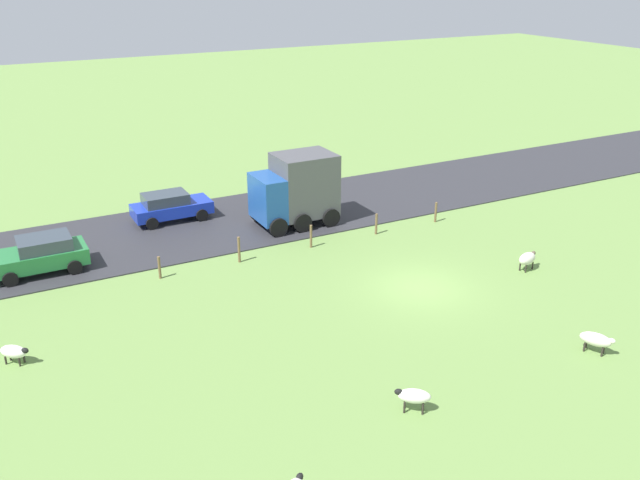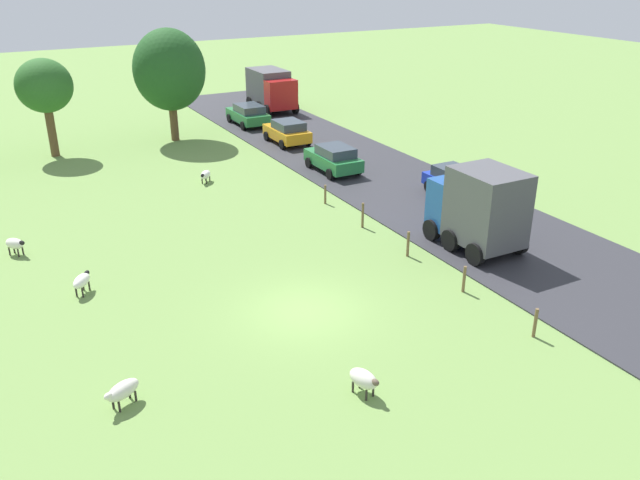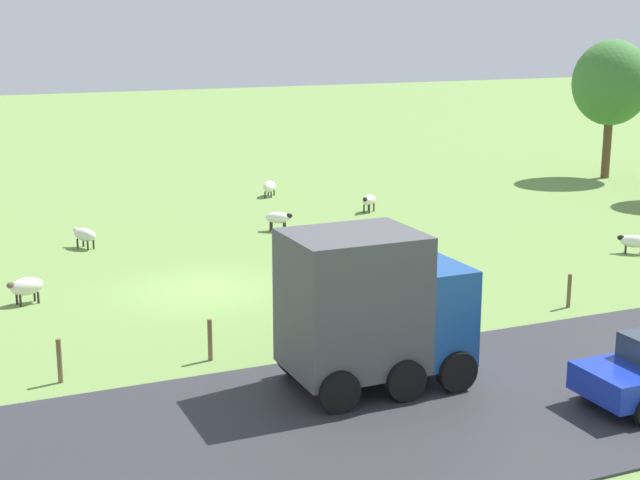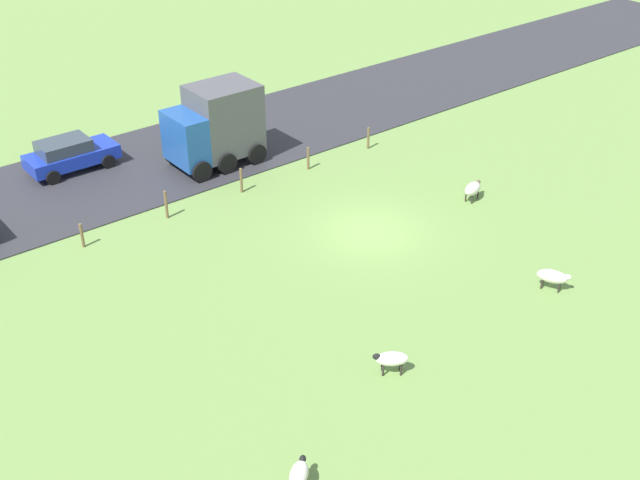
% 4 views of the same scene
% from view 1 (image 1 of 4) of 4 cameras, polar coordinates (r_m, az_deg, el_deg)
% --- Properties ---
extents(ground_plane, '(160.00, 160.00, 0.00)m').
position_cam_1_polar(ground_plane, '(29.40, 8.41, -3.96)').
color(ground_plane, '#6B8E47').
extents(road_strip, '(8.00, 80.00, 0.06)m').
position_cam_1_polar(road_strip, '(38.15, -1.39, 2.61)').
color(road_strip, '#2D2D33').
rests_on(road_strip, ground_plane).
extents(sheep_0, '(1.22, 0.94, 0.76)m').
position_cam_1_polar(sheep_0, '(26.18, 22.02, -7.70)').
color(sheep_0, silver).
rests_on(sheep_0, ground_plane).
extents(sheep_2, '(0.77, 1.16, 0.82)m').
position_cam_1_polar(sheep_2, '(31.88, 16.89, -1.49)').
color(sheep_2, silver).
rests_on(sheep_2, ground_plane).
extents(sheep_3, '(0.98, 1.04, 0.69)m').
position_cam_1_polar(sheep_3, '(25.94, -24.14, -8.49)').
color(sheep_3, white).
rests_on(sheep_3, ground_plane).
extents(sheep_5, '(0.97, 1.09, 0.78)m').
position_cam_1_polar(sheep_5, '(21.63, 7.81, -12.76)').
color(sheep_5, white).
rests_on(sheep_5, ground_plane).
extents(fence_post_0, '(0.12, 0.12, 1.09)m').
position_cam_1_polar(fence_post_0, '(36.64, 9.62, 2.30)').
color(fence_post_0, brown).
rests_on(fence_post_0, ground_plane).
extents(fence_post_1, '(0.12, 0.12, 1.09)m').
position_cam_1_polar(fence_post_1, '(34.61, 4.71, 1.34)').
color(fence_post_1, brown).
rests_on(fence_post_1, ground_plane).
extents(fence_post_2, '(0.12, 0.12, 1.15)m').
position_cam_1_polar(fence_post_2, '(32.87, -0.75, 0.31)').
color(fence_post_2, brown).
rests_on(fence_post_2, ground_plane).
extents(fence_post_3, '(0.12, 0.12, 1.24)m').
position_cam_1_polar(fence_post_3, '(31.47, -6.76, -0.80)').
color(fence_post_3, brown).
rests_on(fence_post_3, ground_plane).
extents(fence_post_4, '(0.12, 0.12, 1.03)m').
position_cam_1_polar(fence_post_4, '(30.52, -13.23, -2.25)').
color(fence_post_4, brown).
rests_on(fence_post_4, ground_plane).
extents(truck_1, '(2.72, 4.18, 3.68)m').
position_cam_1_polar(truck_1, '(35.34, -1.99, 4.29)').
color(truck_1, '#1E4C99').
rests_on(truck_1, road_strip).
extents(car_0, '(2.12, 4.04, 1.60)m').
position_cam_1_polar(car_0, '(32.52, -22.28, -1.11)').
color(car_0, '#237238').
rests_on(car_0, road_strip).
extents(car_2, '(1.98, 4.10, 1.51)m').
position_cam_1_polar(car_2, '(36.99, -12.39, 2.78)').
color(car_2, '#1933B2').
rests_on(car_2, road_strip).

